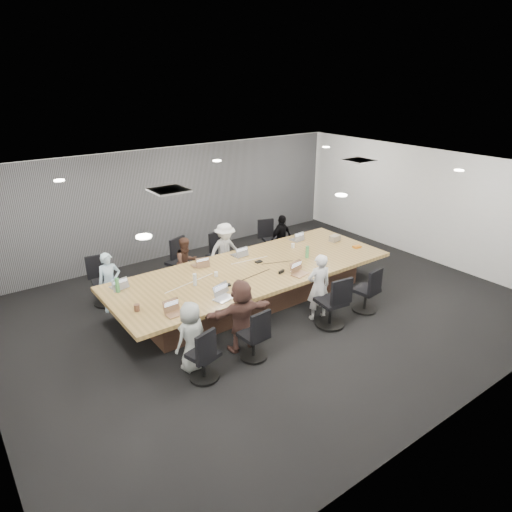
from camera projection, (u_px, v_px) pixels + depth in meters
floor at (268, 309)px, 9.33m from camera, size 10.00×8.00×0.00m
ceiling at (269, 173)px, 8.28m from camera, size 10.00×8.00×0.00m
wall_back at (174, 202)px, 11.80m from camera, size 10.00×0.00×2.80m
wall_front at (460, 335)px, 5.81m from camera, size 10.00×0.00×2.80m
wall_right at (424, 204)px, 11.54m from camera, size 0.00×8.00×2.80m
curtain at (175, 202)px, 11.74m from camera, size 9.80×0.04×2.80m
conference_table at (253, 283)px, 9.55m from camera, size 6.00×2.20×0.74m
chair_0 at (105, 285)px, 9.42m from camera, size 0.65×0.65×0.84m
chair_1 at (180, 266)px, 10.36m from camera, size 0.73×0.73×0.84m
chair_2 at (218, 258)px, 10.93m from camera, size 0.62×0.62×0.72m
chair_3 at (272, 243)px, 11.84m from camera, size 0.67×0.67×0.79m
chair_4 at (203, 359)px, 7.09m from camera, size 0.61×0.61×0.73m
chair_5 at (253, 339)px, 7.62m from camera, size 0.53×0.53×0.73m
chair_6 at (331, 305)px, 8.59m from camera, size 0.65×0.65×0.86m
chair_7 at (366, 294)px, 9.14m from camera, size 0.58×0.58×0.77m
person_0 at (110, 282)px, 9.08m from camera, size 0.48×0.34×1.24m
laptop_0 at (119, 286)px, 8.62m from camera, size 0.35×0.26×0.02m
person_1 at (187, 263)px, 10.03m from camera, size 0.63×0.51×1.20m
laptop_1 at (199, 265)px, 9.56m from camera, size 0.32×0.24×0.02m
person_2 at (225, 251)px, 10.56m from camera, size 0.86×0.50×1.33m
laptop_2 at (238, 255)px, 10.12m from camera, size 0.32×0.23×0.02m
person_3 at (281, 239)px, 11.50m from camera, size 0.76×0.43×1.22m
laptop_3 at (296, 239)px, 11.03m from camera, size 0.30×0.22×0.02m
person_4 at (192, 336)px, 7.27m from camera, size 0.66×0.51×1.19m
laptop_4 at (175, 314)px, 7.62m from camera, size 0.30×0.21×0.02m
person_5 at (241, 315)px, 7.78m from camera, size 1.27×0.60×1.31m
laptop_5 at (224, 299)px, 8.15m from camera, size 0.40×0.32×0.02m
person_6 at (319, 287)px, 8.76m from camera, size 0.56×0.43×1.35m
laptop_6 at (300, 274)px, 9.14m from camera, size 0.39×0.30×0.02m
bottle_green_left at (117, 285)px, 8.37m from camera, size 0.08×0.08×0.28m
bottle_green_right at (307, 252)px, 9.92m from camera, size 0.09×0.09×0.27m
bottle_clear at (195, 280)px, 8.63m from camera, size 0.08×0.08×0.24m
cup_white_far at (216, 274)px, 9.04m from camera, size 0.10×0.10×0.10m
cup_white_near at (293, 246)px, 10.52m from camera, size 0.09×0.09×0.10m
mug_brown at (137, 308)px, 7.73m from camera, size 0.11×0.11×0.12m
mic_left at (227, 285)px, 8.66m from camera, size 0.18×0.14×0.03m
mic_right at (259, 262)px, 9.72m from camera, size 0.15×0.10×0.03m
stapler at (281, 272)px, 9.20m from camera, size 0.16×0.08×0.06m
canvas_bag at (335, 238)px, 10.93m from camera, size 0.28×0.20×0.14m
snack_packet at (357, 247)px, 10.54m from camera, size 0.19×0.14×0.04m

